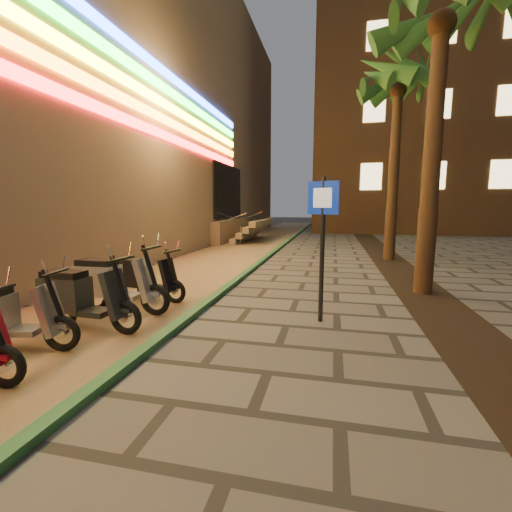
% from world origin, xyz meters
% --- Properties ---
extents(parking_strip, '(3.40, 60.00, 0.01)m').
position_xyz_m(parking_strip, '(-2.60, 10.00, 0.01)').
color(parking_strip, '#8C7251').
rests_on(parking_strip, ground).
extents(green_curb, '(0.18, 60.00, 0.10)m').
position_xyz_m(green_curb, '(-0.90, 10.00, 0.05)').
color(green_curb, '#256336').
rests_on(green_curb, ground).
extents(planting_strip, '(1.20, 40.00, 0.02)m').
position_xyz_m(planting_strip, '(3.60, 5.00, 0.01)').
color(planting_strip, black).
rests_on(planting_strip, ground).
extents(apartment_block, '(18.00, 16.06, 25.00)m').
position_xyz_m(apartment_block, '(9.00, 32.00, 12.50)').
color(apartment_block, brown).
rests_on(apartment_block, ground).
extents(palm_c, '(2.97, 3.02, 6.91)m').
position_xyz_m(palm_c, '(3.60, 7.00, 5.73)').
color(palm_c, '#472D19').
rests_on(palm_c, ground).
extents(palm_d, '(2.97, 3.02, 7.16)m').
position_xyz_m(palm_d, '(3.60, 12.00, 5.94)').
color(palm_d, '#472D19').
rests_on(palm_d, ground).
extents(pedestrian_sign, '(0.52, 0.23, 2.47)m').
position_xyz_m(pedestrian_sign, '(1.37, 4.53, 1.60)').
color(pedestrian_sign, black).
rests_on(pedestrian_sign, ground).
extents(scooter_7, '(1.65, 0.74, 1.16)m').
position_xyz_m(scooter_7, '(-2.81, 2.33, 0.50)').
color(scooter_7, black).
rests_on(scooter_7, ground).
extents(scooter_8, '(1.77, 0.62, 1.25)m').
position_xyz_m(scooter_8, '(-2.39, 3.27, 0.54)').
color(scooter_8, black).
rests_on(scooter_8, ground).
extents(scooter_9, '(1.84, 0.65, 1.31)m').
position_xyz_m(scooter_9, '(-2.46, 4.18, 0.57)').
color(scooter_9, black).
rests_on(scooter_9, ground).
extents(scooter_10, '(1.61, 0.64, 1.13)m').
position_xyz_m(scooter_10, '(-2.34, 5.10, 0.49)').
color(scooter_10, black).
rests_on(scooter_10, ground).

